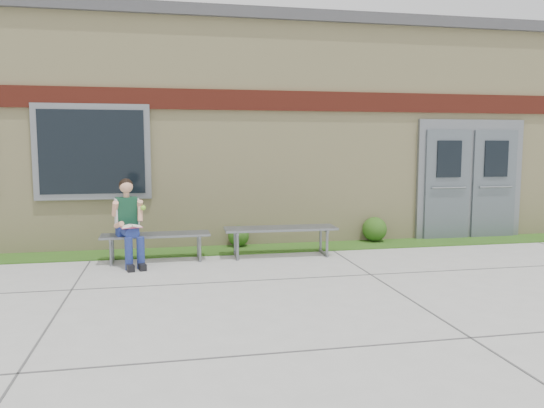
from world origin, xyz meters
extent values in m
plane|color=#9E9E99|center=(0.00, 0.00, 0.00)|extent=(80.00, 80.00, 0.00)
cube|color=#295216|center=(0.00, 2.60, 0.01)|extent=(16.00, 0.80, 0.02)
cube|color=beige|center=(0.00, 6.00, 2.00)|extent=(16.00, 6.00, 4.00)
cube|color=#3F3F42|center=(0.00, 6.00, 4.10)|extent=(16.20, 6.20, 0.20)
cube|color=maroon|center=(0.00, 2.97, 2.60)|extent=(16.00, 0.06, 0.35)
cube|color=slate|center=(-3.00, 2.96, 1.70)|extent=(1.90, 0.08, 1.60)
cube|color=black|center=(-3.00, 2.92, 1.70)|extent=(1.70, 0.04, 1.40)
cube|color=slate|center=(4.00, 2.96, 1.15)|extent=(2.20, 0.08, 2.30)
cube|color=#525B63|center=(3.50, 2.91, 1.05)|extent=(0.92, 0.06, 2.10)
cube|color=#525B63|center=(4.50, 2.91, 1.05)|extent=(0.92, 0.06, 2.10)
cube|color=slate|center=(-1.98, 2.00, 0.42)|extent=(1.68, 0.49, 0.03)
cube|color=slate|center=(-2.65, 2.00, 0.19)|extent=(0.05, 0.47, 0.38)
cube|color=slate|center=(-1.31, 2.00, 0.19)|extent=(0.05, 0.47, 0.38)
cube|color=slate|center=(0.02, 2.00, 0.46)|extent=(1.84, 0.56, 0.04)
cube|color=slate|center=(-0.71, 2.00, 0.21)|extent=(0.06, 0.51, 0.42)
cube|color=slate|center=(0.76, 2.00, 0.21)|extent=(0.06, 0.51, 0.42)
cube|color=navy|center=(-2.40, 1.95, 0.51)|extent=(0.37, 0.30, 0.15)
cube|color=#0F392A|center=(-2.40, 1.93, 0.81)|extent=(0.34, 0.26, 0.44)
sphere|color=#E19D7C|center=(-2.40, 1.93, 1.19)|extent=(0.24, 0.24, 0.20)
sphere|color=black|center=(-2.40, 1.94, 1.21)|extent=(0.25, 0.25, 0.21)
cylinder|color=navy|center=(-2.43, 1.69, 0.53)|extent=(0.23, 0.42, 0.14)
cylinder|color=navy|center=(-2.26, 1.73, 0.53)|extent=(0.23, 0.42, 0.14)
cylinder|color=navy|center=(-2.36, 1.47, 0.24)|extent=(0.11, 0.11, 0.48)
cylinder|color=navy|center=(-2.19, 1.52, 0.24)|extent=(0.11, 0.11, 0.48)
cube|color=black|center=(-2.34, 1.41, 0.05)|extent=(0.15, 0.26, 0.10)
cube|color=black|center=(-2.17, 1.45, 0.05)|extent=(0.15, 0.26, 0.10)
cylinder|color=#E19D7C|center=(-2.56, 1.84, 0.86)|extent=(0.13, 0.23, 0.25)
cylinder|color=#E19D7C|center=(-2.21, 1.92, 0.86)|extent=(0.13, 0.23, 0.25)
cube|color=white|center=(-2.32, 1.60, 0.63)|extent=(0.34, 0.27, 0.01)
cube|color=#D34F73|center=(-2.32, 1.60, 0.61)|extent=(0.34, 0.28, 0.01)
sphere|color=#8BCF37|center=(-2.15, 1.80, 0.87)|extent=(0.08, 0.08, 0.08)
sphere|color=#295216|center=(-0.56, 2.85, 0.21)|extent=(0.37, 0.37, 0.37)
sphere|color=#295216|center=(2.01, 2.85, 0.25)|extent=(0.46, 0.46, 0.46)
camera|label=1|loc=(-1.80, -6.38, 1.82)|focal=35.00mm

